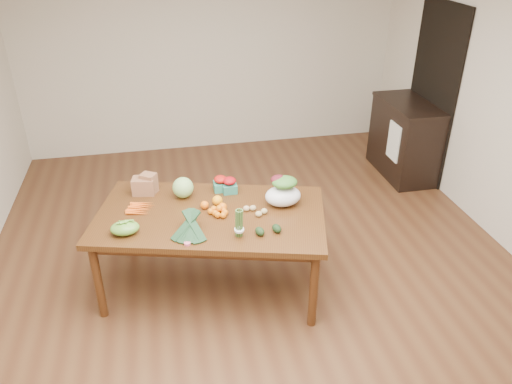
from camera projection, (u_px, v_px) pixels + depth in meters
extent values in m
plane|color=#57361D|center=(257.00, 271.00, 4.66)|extent=(6.00, 6.00, 0.00)
cube|color=beige|center=(210.00, 51.00, 6.57)|extent=(5.00, 0.02, 2.70)
cube|color=#462910|center=(212.00, 250.00, 4.31)|extent=(2.08, 1.50, 0.75)
cube|color=black|center=(432.00, 93.00, 5.96)|extent=(0.02, 1.00, 2.10)
cube|color=black|center=(404.00, 139.00, 6.22)|extent=(0.52, 1.02, 0.94)
cube|color=white|center=(394.00, 142.00, 5.94)|extent=(0.02, 0.28, 0.45)
sphere|color=#9EC270|center=(183.00, 188.00, 4.33)|extent=(0.18, 0.18, 0.18)
sphere|color=orange|center=(205.00, 205.00, 4.18)|extent=(0.07, 0.07, 0.07)
sphere|color=#FFA10F|center=(217.00, 200.00, 4.23)|extent=(0.09, 0.09, 0.09)
sphere|color=orange|center=(223.00, 207.00, 4.15)|extent=(0.07, 0.07, 0.07)
ellipsoid|color=#609733|center=(125.00, 228.00, 3.84)|extent=(0.22, 0.17, 0.10)
ellipsoid|color=tan|center=(246.00, 208.00, 4.15)|extent=(0.06, 0.05, 0.05)
ellipsoid|color=tan|center=(259.00, 214.00, 4.07)|extent=(0.06, 0.05, 0.05)
ellipsoid|color=#D0BD78|center=(264.00, 211.00, 4.13)|extent=(0.04, 0.04, 0.04)
ellipsoid|color=tan|center=(253.00, 208.00, 4.16)|extent=(0.06, 0.05, 0.05)
ellipsoid|color=tan|center=(264.00, 211.00, 4.11)|extent=(0.06, 0.05, 0.05)
ellipsoid|color=black|center=(260.00, 231.00, 3.84)|extent=(0.09, 0.11, 0.06)
ellipsoid|color=black|center=(277.00, 228.00, 3.87)|extent=(0.09, 0.11, 0.06)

